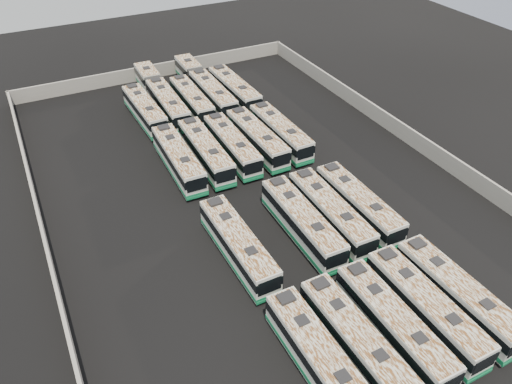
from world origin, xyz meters
name	(u,v)px	position (x,y,z in m)	size (l,w,h in m)	color
ground	(260,197)	(0.00, 0.00, 0.00)	(140.00, 140.00, 0.00)	black
perimeter_wall	(260,189)	(0.00, 0.00, 1.10)	(45.20, 73.20, 2.20)	gray
bus_front_far_left	(320,359)	(-6.21, -21.61, 1.76)	(2.60, 12.20, 3.44)	silver
bus_front_left	(356,341)	(-2.87, -21.45, 1.73)	(2.73, 12.05, 3.39)	silver
bus_front_center	(393,325)	(0.64, -21.55, 1.75)	(2.63, 12.18, 3.43)	silver
bus_front_right	(425,307)	(4.05, -21.38, 1.77)	(2.61, 12.30, 3.47)	silver
bus_front_far_right	(457,294)	(7.41, -21.49, 1.77)	(2.88, 12.34, 3.46)	silver
bus_midfront_far_left	(238,245)	(-6.30, -7.77, 1.77)	(2.73, 12.32, 3.47)	silver
bus_midfront_center	(302,222)	(0.69, -7.69, 1.80)	(2.85, 12.54, 3.52)	silver
bus_midfront_right	(330,213)	(3.98, -7.69, 1.80)	(2.84, 12.53, 3.52)	silver
bus_midfront_far_right	(358,204)	(7.40, -7.76, 1.76)	(2.59, 12.20, 3.44)	silver
bus_midback_far_left	(178,159)	(-6.25, 8.66, 1.80)	(2.92, 12.52, 3.51)	silver
bus_midback_left	(206,151)	(-2.79, 8.78, 1.80)	(2.94, 12.57, 3.53)	silver
bus_midback_center	(232,145)	(0.65, 8.73, 1.76)	(2.80, 12.26, 3.44)	silver
bus_midback_right	(257,138)	(4.08, 8.73, 1.78)	(2.78, 12.37, 3.48)	silver
bus_midback_far_right	(280,132)	(7.44, 8.79, 1.76)	(2.67, 12.25, 3.45)	silver
bus_back_far_left	(145,110)	(-6.15, 22.47, 1.75)	(2.86, 12.18, 3.42)	silver
bus_back_left	(161,95)	(-2.71, 25.92, 1.79)	(3.03, 19.37, 3.51)	silver
bus_back_center	(192,100)	(0.69, 22.41, 1.73)	(2.77, 12.06, 3.39)	silver
bus_back_right	(204,86)	(4.05, 25.97, 1.79)	(2.90, 19.40, 3.51)	silver
bus_back_far_right	(234,90)	(7.41, 22.61, 1.82)	(2.87, 12.66, 3.56)	silver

